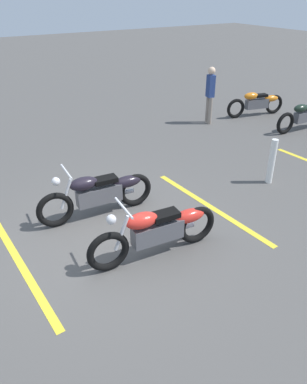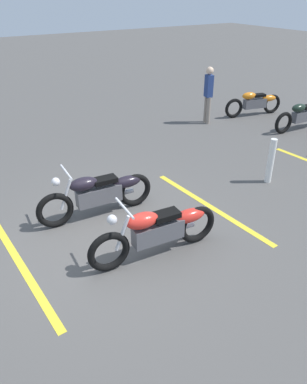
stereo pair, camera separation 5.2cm
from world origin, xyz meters
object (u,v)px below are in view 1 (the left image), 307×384
Objects in this scene: motorcycle_bright_foreground at (158,230)px; bystander_near_row at (210,93)px; motorcycle_row_right at (306,115)px; bollard_post at (272,161)px; motorcycle_row_far_right at (257,103)px; motorcycle_dark_foreground at (99,193)px.

bystander_near_row reaches higher than motorcycle_bright_foreground.
motorcycle_bright_foreground is 1.31× the size of bystander_near_row.
motorcycle_row_right is 2.12× the size of bollard_post.
motorcycle_row_far_right is (-0.23, 1.74, -0.01)m from motorcycle_row_right.
motorcycle_bright_foreground reaches higher than bollard_post.
motorcycle_bright_foreground is 8.02m from motorcycle_row_far_right.
motorcycle_row_far_right is (6.64, 4.50, -0.03)m from motorcycle_bright_foreground.
bollard_post reaches higher than motorcycle_row_right.
bystander_near_row is at bearing 4.90° from motorcycle_row_far_right.
bystander_near_row is (-2.07, 1.96, 0.52)m from motorcycle_row_right.
motorcycle_row_right is at bearing -32.60° from bystander_near_row.
motorcycle_row_right is 1.24× the size of bystander_near_row.
motorcycle_dark_foreground is 3.76m from bollard_post.
motorcycle_bright_foreground is 1.05× the size of motorcycle_row_right.
motorcycle_dark_foreground is at bearing 12.34° from motorcycle_row_right.
motorcycle_row_right is (7.16, 1.19, -0.03)m from motorcycle_dark_foreground.
motorcycle_row_far_right is at bearing 3.98° from bystander_near_row.
motorcycle_row_right is at bearing -153.73° from motorcycle_bright_foreground.
motorcycle_dark_foreground is 1.31× the size of bystander_near_row.
motorcycle_dark_foreground is 1.08× the size of motorcycle_row_far_right.
bollard_post is (3.69, -0.72, 0.04)m from motorcycle_dark_foreground.
motorcycle_row_far_right is 2.06× the size of bollard_post.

